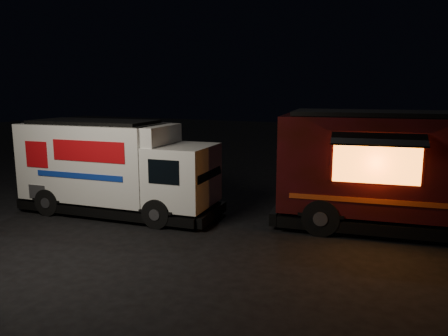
% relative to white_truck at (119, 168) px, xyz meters
% --- Properties ---
extents(ground, '(80.00, 80.00, 0.00)m').
position_rel_white_truck_xyz_m(ground, '(2.69, -0.81, -1.50)').
color(ground, black).
rests_on(ground, ground).
extents(white_truck, '(6.79, 2.86, 3.00)m').
position_rel_white_truck_xyz_m(white_truck, '(0.00, 0.00, 0.00)').
color(white_truck, silver).
rests_on(white_truck, ground).
extents(red_truck, '(7.58, 3.70, 3.38)m').
position_rel_white_truck_xyz_m(red_truck, '(8.41, 2.05, 0.19)').
color(red_truck, '#3B0A10').
rests_on(red_truck, ground).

